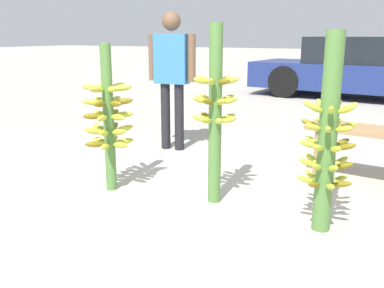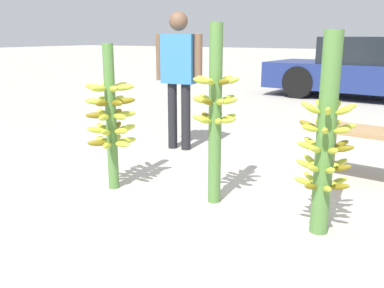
% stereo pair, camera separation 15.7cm
% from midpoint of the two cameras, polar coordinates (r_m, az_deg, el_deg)
% --- Properties ---
extents(ground_plane, '(80.00, 80.00, 0.00)m').
position_cam_midpoint_polar(ground_plane, '(3.11, -3.29, -10.75)').
color(ground_plane, '#B2AA9E').
extents(banana_stalk_left, '(0.43, 0.43, 1.25)m').
position_cam_midpoint_polar(banana_stalk_left, '(3.70, -12.27, 3.51)').
color(banana_stalk_left, '#4C7A38').
rests_on(banana_stalk_left, ground_plane).
extents(banana_stalk_center, '(0.37, 0.37, 1.41)m').
position_cam_midpoint_polar(banana_stalk_center, '(3.32, 1.76, 4.38)').
color(banana_stalk_center, '#4C7A38').
rests_on(banana_stalk_center, ground_plane).
extents(banana_stalk_right, '(0.38, 0.38, 1.35)m').
position_cam_midpoint_polar(banana_stalk_right, '(2.94, 16.18, 0.81)').
color(banana_stalk_right, '#4C7A38').
rests_on(banana_stalk_right, ground_plane).
extents(vendor_person, '(0.58, 0.22, 1.57)m').
position_cam_midpoint_polar(vendor_person, '(4.95, -3.63, 9.98)').
color(vendor_person, black).
rests_on(vendor_person, ground_plane).
extents(parked_car, '(4.54, 2.02, 1.28)m').
position_cam_midpoint_polar(parked_car, '(9.81, 21.40, 9.35)').
color(parked_car, navy).
rests_on(parked_car, ground_plane).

